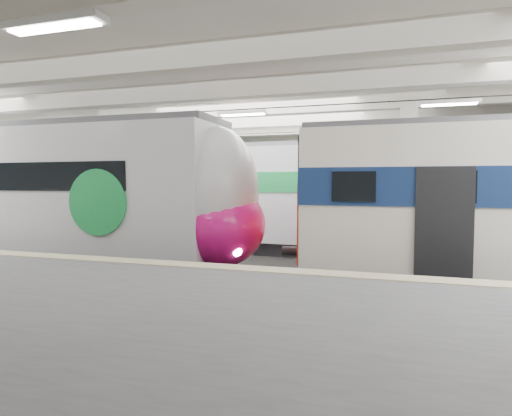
% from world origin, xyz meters
% --- Properties ---
extents(station_hall, '(36.00, 24.00, 5.75)m').
position_xyz_m(station_hall, '(0.00, -1.74, 3.24)').
color(station_hall, black).
rests_on(station_hall, ground).
extents(modern_emu, '(14.09, 2.91, 4.53)m').
position_xyz_m(modern_emu, '(-5.19, -0.00, 2.23)').
color(modern_emu, silver).
rests_on(modern_emu, ground).
extents(far_train, '(13.30, 3.19, 4.25)m').
position_xyz_m(far_train, '(-2.24, 5.50, 2.20)').
color(far_train, silver).
rests_on(far_train, ground).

